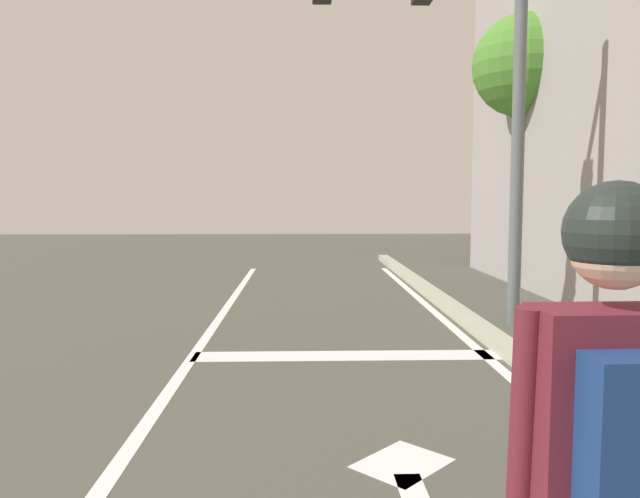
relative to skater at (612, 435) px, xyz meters
The scene contains 8 objects.
lane_line_center 3.64m from the skater, 123.22° to the left, with size 0.12×20.00×0.01m, color silver.
lane_line_curbside 3.33m from the skater, 67.25° to the left, with size 0.12×20.00×0.01m, color silver.
stop_bar 5.05m from the skater, 93.10° to the left, with size 3.26×0.40×0.01m, color silver.
lane_arrow_head 2.55m from the skater, 92.58° to the left, with size 0.56×0.44×0.01m, color silver.
curb_strip 3.41m from the skater, 63.18° to the left, with size 0.24×24.00×0.14m, color #A2A58E.
skater is the anchor object (origin of this frame).
traffic_signal_mast 6.97m from the skater, 80.59° to the left, with size 3.88×0.34×5.09m.
roadside_tree 10.83m from the skater, 71.13° to the left, with size 1.89×1.89×5.07m.
Camera 1 is at (1.02, 1.74, 1.68)m, focal length 33.78 mm.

